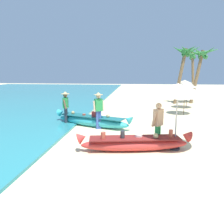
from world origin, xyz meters
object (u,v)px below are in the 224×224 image
person_vendor_hatted (99,108)px  person_vendor_assistant (66,105)px  palm_tree_mid_cluster (185,56)px  boat_red_foreground (135,143)px  boat_cyan_midground (92,121)px  person_tourist_customer (158,122)px  palm_tree_leaning_seaward (192,59)px  patio_umbrella_large (178,90)px  palm_tree_tall_inland (201,58)px

person_vendor_hatted → person_vendor_assistant: 2.03m
person_vendor_hatted → palm_tree_mid_cluster: 11.34m
boat_red_foreground → boat_cyan_midground: boat_cyan_midground is taller
boat_red_foreground → boat_cyan_midground: bearing=124.1°
person_vendor_hatted → palm_tree_mid_cluster: (5.81, 9.27, 2.97)m
person_tourist_customer → palm_tree_leaning_seaward: (5.24, 17.79, 3.16)m
person_vendor_hatted → person_tourist_customer: bearing=-40.9°
person_vendor_assistant → palm_tree_mid_cluster: size_ratio=0.35×
palm_tree_leaning_seaward → patio_umbrella_large: bearing=-104.4°
person_vendor_hatted → person_tourist_customer: (2.66, -2.31, -0.11)m
person_vendor_hatted → palm_tree_mid_cluster: bearing=58.0°
person_vendor_hatted → boat_red_foreground: bearing=-57.5°
person_vendor_assistant → palm_tree_mid_cluster: 11.89m
boat_red_foreground → person_vendor_hatted: (-1.81, 2.85, 0.78)m
boat_red_foreground → palm_tree_mid_cluster: size_ratio=0.83×
person_vendor_hatted → person_tourist_customer: 3.52m
patio_umbrella_large → palm_tree_leaning_seaward: palm_tree_leaning_seaward is taller
person_tourist_customer → palm_tree_tall_inland: size_ratio=0.34×
patio_umbrella_large → person_vendor_assistant: bearing=147.6°
person_vendor_hatted → palm_tree_tall_inland: palm_tree_tall_inland is taller
person_tourist_customer → person_vendor_assistant: person_vendor_assistant is taller
boat_cyan_midground → palm_tree_mid_cluster: palm_tree_mid_cluster is taller
patio_umbrella_large → palm_tree_tall_inland: bearing=71.9°
person_tourist_customer → person_vendor_assistant: size_ratio=0.94×
person_vendor_hatted → palm_tree_tall_inland: size_ratio=0.37×
palm_tree_mid_cluster → patio_umbrella_large: bearing=-102.1°
boat_red_foreground → palm_tree_leaning_seaward: palm_tree_leaning_seaward is taller
person_vendor_assistant → boat_red_foreground: bearing=-44.0°
boat_red_foreground → person_vendor_hatted: 3.46m
person_vendor_assistant → palm_tree_mid_cluster: bearing=48.0°
palm_tree_leaning_seaward → boat_cyan_midground: bearing=-119.0°
person_vendor_assistant → palm_tree_tall_inland: (9.17, 8.98, 2.87)m
person_vendor_hatted → person_vendor_assistant: person_vendor_hatted is taller
person_tourist_customer → palm_tree_tall_inland: 13.20m
person_vendor_hatted → palm_tree_leaning_seaward: size_ratio=0.35×
palm_tree_tall_inland → palm_tree_leaning_seaward: (0.62, 5.78, 0.21)m
boat_cyan_midground → palm_tree_tall_inland: 12.56m
person_vendor_hatted → palm_tree_tall_inland: 12.46m
boat_cyan_midground → palm_tree_leaning_seaward: bearing=61.0°
person_vendor_assistant → patio_umbrella_large: size_ratio=0.74×
boat_red_foreground → person_vendor_assistant: size_ratio=2.34×
person_vendor_hatted → patio_umbrella_large: bearing=-37.9°
person_tourist_customer → person_vendor_assistant: (-4.55, 3.04, 0.09)m
boat_cyan_midground → person_vendor_hatted: bearing=-46.9°
palm_tree_mid_cluster → boat_red_foreground: bearing=-108.2°
person_vendor_assistant → patio_umbrella_large: (5.17, -3.28, 1.15)m
palm_tree_tall_inland → boat_cyan_midground: bearing=-129.8°
boat_red_foreground → palm_tree_leaning_seaward: (6.08, 18.33, 3.83)m
palm_tree_tall_inland → palm_tree_leaning_seaward: 5.82m
palm_tree_leaning_seaward → palm_tree_mid_cluster: palm_tree_leaning_seaward is taller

